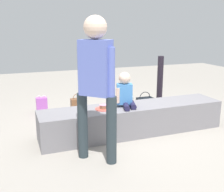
% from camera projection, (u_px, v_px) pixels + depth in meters
% --- Properties ---
extents(ground_plane, '(12.00, 12.00, 0.00)m').
position_uv_depth(ground_plane, '(133.00, 133.00, 3.96)').
color(ground_plane, gray).
extents(concrete_ledge, '(2.66, 0.53, 0.41)m').
position_uv_depth(concrete_ledge, '(133.00, 119.00, 3.91)').
color(concrete_ledge, gray).
rests_on(concrete_ledge, ground_plane).
extents(child_seated, '(0.29, 0.35, 0.48)m').
position_uv_depth(child_seated, '(125.00, 92.00, 3.75)').
color(child_seated, '#221F42').
rests_on(child_seated, concrete_ledge).
extents(adult_standing, '(0.37, 0.37, 1.61)m').
position_uv_depth(adult_standing, '(96.00, 77.00, 2.92)').
color(adult_standing, '#29353B').
rests_on(adult_standing, ground_plane).
extents(cake_plate, '(0.22, 0.22, 0.07)m').
position_uv_depth(cake_plate, '(103.00, 108.00, 3.68)').
color(cake_plate, '#E0594C').
rests_on(cake_plate, concrete_ledge).
extents(gift_bag, '(0.18, 0.12, 0.34)m').
position_uv_depth(gift_bag, '(42.00, 106.00, 4.74)').
color(gift_bag, '#B259BF').
rests_on(gift_bag, ground_plane).
extents(railing_post, '(0.36, 0.36, 0.97)m').
position_uv_depth(railing_post, '(160.00, 89.00, 5.17)').
color(railing_post, black).
rests_on(railing_post, ground_plane).
extents(water_bottle_near_gift, '(0.06, 0.06, 0.21)m').
position_uv_depth(water_bottle_near_gift, '(120.00, 102.00, 5.22)').
color(water_bottle_near_gift, silver).
rests_on(water_bottle_near_gift, ground_plane).
extents(water_bottle_far_side, '(0.06, 0.06, 0.24)m').
position_uv_depth(water_bottle_far_side, '(132.00, 101.00, 5.24)').
color(water_bottle_far_side, silver).
rests_on(water_bottle_far_side, ground_plane).
extents(party_cup_red, '(0.09, 0.09, 0.11)m').
position_uv_depth(party_cup_red, '(63.00, 116.00, 4.49)').
color(party_cup_red, red).
rests_on(party_cup_red, ground_plane).
extents(handbag_black_leather, '(0.29, 0.14, 0.36)m').
position_uv_depth(handbag_black_leather, '(145.00, 104.00, 4.95)').
color(handbag_black_leather, black).
rests_on(handbag_black_leather, ground_plane).
extents(handbag_brown_canvas, '(0.27, 0.13, 0.32)m').
position_uv_depth(handbag_brown_canvas, '(78.00, 104.00, 5.00)').
color(handbag_brown_canvas, brown).
rests_on(handbag_brown_canvas, ground_plane).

